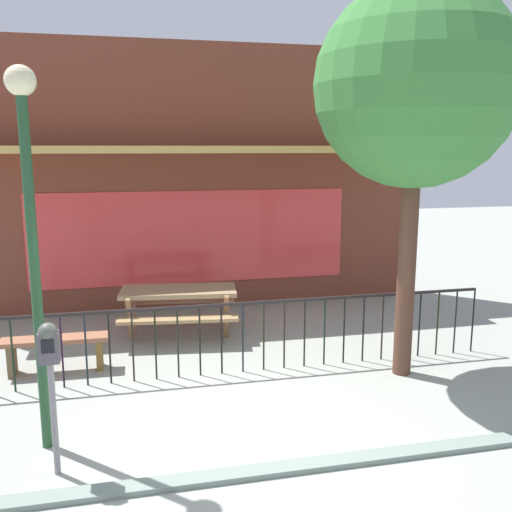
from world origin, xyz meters
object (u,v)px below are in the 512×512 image
Objects in this scene: street_tree at (416,88)px; street_lamp at (30,206)px; parking_meter_near at (50,358)px; picnic_table_left at (179,299)px; patio_bench at (56,347)px.

street_tree reaches higher than street_lamp.
parking_meter_near is at bearing -73.91° from street_lamp.
street_tree is (4.22, 1.48, 2.56)m from parking_meter_near.
street_tree is at bearing -38.41° from picnic_table_left.
picnic_table_left reaches higher than patio_bench.
street_lamp reaches higher than patio_bench.
picnic_table_left is 3.96m from street_lamp.
street_lamp reaches higher than parking_meter_near.
picnic_table_left is 2.08m from patio_bench.
parking_meter_near is (-1.47, -3.66, 0.51)m from picnic_table_left.
patio_bench is 0.38× the size of street_lamp.
street_tree reaches higher than parking_meter_near.
picnic_table_left is at bearing 68.17° from parking_meter_near.
patio_bench is 2.68m from parking_meter_near.
street_lamp is at bearing -167.88° from street_tree.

